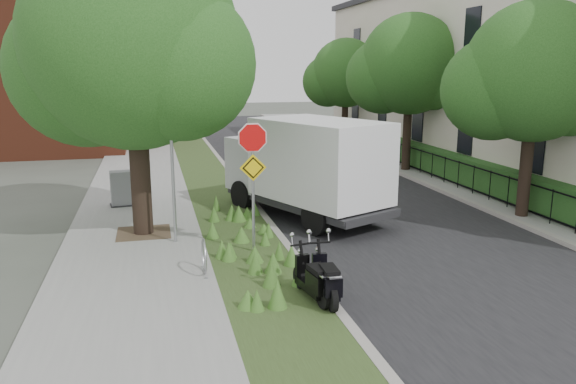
{
  "coord_description": "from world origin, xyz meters",
  "views": [
    {
      "loc": [
        -3.66,
        -12.14,
        4.46
      ],
      "look_at": [
        -0.3,
        1.63,
        1.3
      ],
      "focal_mm": 35.0,
      "sensor_mm": 36.0,
      "label": 1
    }
  ],
  "objects_px": {
    "scooter_far": "(327,284)",
    "box_truck": "(307,164)",
    "sign_assembly": "(253,161)",
    "scooter_near": "(315,283)",
    "utility_cabinet": "(123,189)"
  },
  "relations": [
    {
      "from": "scooter_far",
      "to": "box_truck",
      "type": "bearing_deg",
      "value": 77.65
    },
    {
      "from": "sign_assembly",
      "to": "scooter_near",
      "type": "relative_size",
      "value": 2.13
    },
    {
      "from": "sign_assembly",
      "to": "box_truck",
      "type": "bearing_deg",
      "value": 54.72
    },
    {
      "from": "scooter_near",
      "to": "utility_cabinet",
      "type": "distance_m",
      "value": 9.54
    },
    {
      "from": "sign_assembly",
      "to": "utility_cabinet",
      "type": "distance_m",
      "value": 6.65
    },
    {
      "from": "sign_assembly",
      "to": "utility_cabinet",
      "type": "height_order",
      "value": "sign_assembly"
    },
    {
      "from": "scooter_near",
      "to": "box_truck",
      "type": "relative_size",
      "value": 0.25
    },
    {
      "from": "sign_assembly",
      "to": "box_truck",
      "type": "distance_m",
      "value": 3.86
    },
    {
      "from": "scooter_far",
      "to": "box_truck",
      "type": "relative_size",
      "value": 0.26
    },
    {
      "from": "box_truck",
      "to": "utility_cabinet",
      "type": "height_order",
      "value": "box_truck"
    },
    {
      "from": "scooter_far",
      "to": "utility_cabinet",
      "type": "height_order",
      "value": "utility_cabinet"
    },
    {
      "from": "scooter_near",
      "to": "scooter_far",
      "type": "distance_m",
      "value": 0.25
    },
    {
      "from": "sign_assembly",
      "to": "scooter_near",
      "type": "height_order",
      "value": "sign_assembly"
    },
    {
      "from": "scooter_near",
      "to": "scooter_far",
      "type": "height_order",
      "value": "scooter_far"
    },
    {
      "from": "sign_assembly",
      "to": "box_truck",
      "type": "height_order",
      "value": "sign_assembly"
    }
  ]
}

